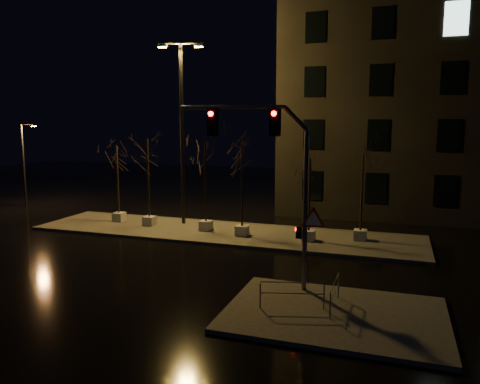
% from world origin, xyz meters
% --- Properties ---
extents(ground, '(90.00, 90.00, 0.00)m').
position_xyz_m(ground, '(0.00, 0.00, 0.00)').
color(ground, black).
rests_on(ground, ground).
extents(median, '(22.00, 5.00, 0.15)m').
position_xyz_m(median, '(0.00, 6.00, 0.07)').
color(median, '#42403B').
rests_on(median, ground).
extents(sidewalk_corner, '(7.00, 5.00, 0.15)m').
position_xyz_m(sidewalk_corner, '(7.50, -3.50, 0.07)').
color(sidewalk_corner, '#42403B').
rests_on(sidewalk_corner, ground).
extents(building, '(25.00, 12.00, 15.00)m').
position_xyz_m(building, '(14.00, 18.00, 7.50)').
color(building, black).
rests_on(building, ground).
extents(tree_0, '(1.80, 1.80, 4.85)m').
position_xyz_m(tree_0, '(-7.09, 6.53, 3.83)').
color(tree_0, '#B7B5AB').
rests_on(tree_0, median).
extents(tree_1, '(1.80, 1.80, 5.29)m').
position_xyz_m(tree_1, '(-4.69, 6.05, 4.17)').
color(tree_1, '#B7B5AB').
rests_on(tree_1, median).
extents(tree_2, '(1.80, 1.80, 5.13)m').
position_xyz_m(tree_2, '(-0.99, 5.96, 4.04)').
color(tree_2, '#B7B5AB').
rests_on(tree_2, median).
extents(tree_3, '(1.80, 1.80, 5.21)m').
position_xyz_m(tree_3, '(1.36, 5.43, 4.10)').
color(tree_3, '#B7B5AB').
rests_on(tree_3, median).
extents(tree_4, '(1.80, 1.80, 4.38)m').
position_xyz_m(tree_4, '(4.99, 5.51, 3.48)').
color(tree_4, '#B7B5AB').
rests_on(tree_4, median).
extents(tree_5, '(1.80, 1.80, 4.60)m').
position_xyz_m(tree_5, '(7.54, 6.49, 3.65)').
color(tree_5, '#B7B5AB').
rests_on(tree_5, median).
extents(traffic_signal_mast, '(5.50, 0.55, 6.72)m').
position_xyz_m(traffic_signal_mast, '(5.06, -1.81, 4.56)').
color(traffic_signal_mast, slate).
rests_on(traffic_signal_mast, sidewalk_corner).
extents(streetlight_main, '(2.64, 1.00, 10.68)m').
position_xyz_m(streetlight_main, '(-3.03, 7.29, 6.31)').
color(streetlight_main, black).
rests_on(streetlight_main, median).
extents(streetlight_far, '(1.18, 0.54, 6.16)m').
position_xyz_m(streetlight_far, '(-17.23, 9.73, 3.39)').
color(streetlight_far, black).
rests_on(streetlight_far, ground).
extents(guard_rail_a, '(2.07, 0.60, 0.92)m').
position_xyz_m(guard_rail_a, '(6.12, -3.65, 0.75)').
color(guard_rail_a, slate).
rests_on(guard_rail_a, sidewalk_corner).
extents(guard_rail_b, '(0.07, 1.94, 0.92)m').
position_xyz_m(guard_rail_b, '(7.44, -3.14, 0.74)').
color(guard_rail_b, slate).
rests_on(guard_rail_b, sidewalk_corner).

